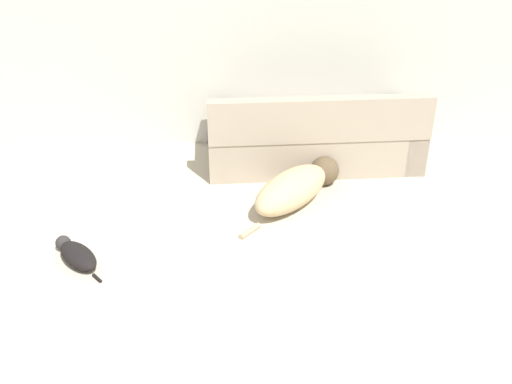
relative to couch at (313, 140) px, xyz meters
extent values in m
cube|color=beige|center=(-1.06, 0.59, 1.10)|extent=(7.37, 0.06, 2.72)
cube|color=tan|center=(0.00, 0.04, -0.06)|extent=(2.08, 0.92, 0.39)
cube|color=tan|center=(0.01, -0.32, 0.33)|extent=(2.05, 0.22, 0.40)
cube|color=tan|center=(0.92, 0.08, 0.01)|extent=(0.23, 0.85, 0.53)
cube|color=tan|center=(-0.93, 0.01, 0.01)|extent=(0.23, 0.85, 0.53)
ellipsoid|color=tan|center=(-0.29, -0.84, -0.10)|extent=(0.87, 0.92, 0.32)
sphere|color=brown|center=(0.05, -0.44, -0.12)|extent=(0.38, 0.38, 0.27)
cylinder|color=tan|center=(-0.67, -1.26, -0.23)|extent=(0.18, 0.20, 0.04)
ellipsoid|color=black|center=(-1.94, -1.62, -0.19)|extent=(0.42, 0.45, 0.13)
sphere|color=#2D2B2B|center=(-2.09, -1.43, -0.20)|extent=(0.16, 0.16, 0.12)
cylinder|color=black|center=(-1.77, -1.82, -0.24)|extent=(0.09, 0.10, 0.02)
camera|label=1|loc=(-0.78, -5.11, 2.22)|focal=40.00mm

